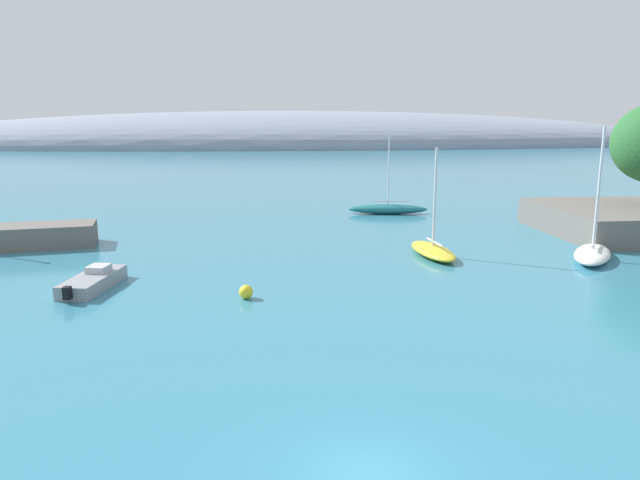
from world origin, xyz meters
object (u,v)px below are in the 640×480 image
(sailboat_yellow_outer_mooring, at_px, (433,250))
(mooring_buoy_yellow, at_px, (246,292))
(sailboat_white_mid_mooring, at_px, (592,253))
(motorboat_grey_foreground, at_px, (93,281))
(sailboat_teal_near_shore, at_px, (388,209))

(sailboat_yellow_outer_mooring, relative_size, mooring_buoy_yellow, 10.03)
(sailboat_white_mid_mooring, height_order, mooring_buoy_yellow, sailboat_white_mid_mooring)
(sailboat_white_mid_mooring, distance_m, mooring_buoy_yellow, 25.35)
(sailboat_white_mid_mooring, bearing_deg, sailboat_yellow_outer_mooring, -67.73)
(sailboat_white_mid_mooring, distance_m, sailboat_yellow_outer_mooring, 11.25)
(sailboat_white_mid_mooring, relative_size, motorboat_grey_foreground, 1.56)
(sailboat_teal_near_shore, height_order, motorboat_grey_foreground, sailboat_teal_near_shore)
(sailboat_teal_near_shore, relative_size, motorboat_grey_foreground, 1.41)
(sailboat_white_mid_mooring, bearing_deg, mooring_buoy_yellow, -40.33)
(sailboat_teal_near_shore, xyz_separation_m, mooring_buoy_yellow, (-14.35, -28.48, -0.15))
(motorboat_grey_foreground, bearing_deg, sailboat_yellow_outer_mooring, -64.28)
(sailboat_yellow_outer_mooring, xyz_separation_m, mooring_buoy_yellow, (-13.46, -9.04, -0.08))
(sailboat_teal_near_shore, height_order, sailboat_white_mid_mooring, sailboat_white_mid_mooring)
(sailboat_white_mid_mooring, height_order, sailboat_yellow_outer_mooring, sailboat_white_mid_mooring)
(sailboat_teal_near_shore, bearing_deg, sailboat_yellow_outer_mooring, 95.00)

